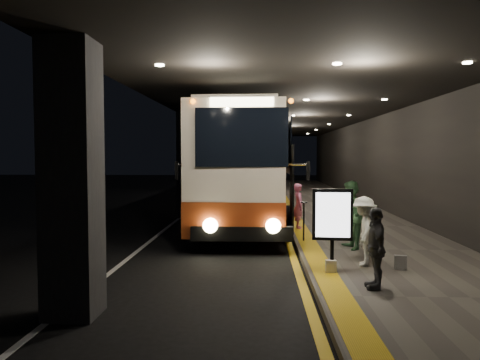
{
  "coord_description": "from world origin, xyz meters",
  "views": [
    {
      "loc": [
        1.48,
        -15.31,
        2.6
      ],
      "look_at": [
        0.79,
        1.42,
        1.7
      ],
      "focal_mm": 35.0,
      "sensor_mm": 36.0,
      "label": 1
    }
  ],
  "objects": [
    {
      "name": "tactile_strip",
      "position": [
        2.85,
        5.0,
        0.16
      ],
      "size": [
        0.5,
        50.0,
        0.01
      ],
      "primitive_type": "cube",
      "color": "gold",
      "rests_on": "sidewalk"
    },
    {
      "name": "support_columns",
      "position": [
        -1.5,
        4.0,
        2.2
      ],
      "size": [
        0.8,
        24.8,
        4.4
      ],
      "color": "black",
      "rests_on": "ground"
    },
    {
      "name": "stanchion_post",
      "position": [
        2.75,
        -2.05,
        0.7
      ],
      "size": [
        0.05,
        0.05,
        1.1
      ],
      "primitive_type": "cylinder",
      "color": "black",
      "rests_on": "sidewalk"
    },
    {
      "name": "coach_main",
      "position": [
        1.04,
        2.89,
        1.95
      ],
      "size": [
        3.12,
        13.09,
        4.06
      ],
      "rotation": [
        0.0,
        0.0,
        -0.03
      ],
      "color": "beige",
      "rests_on": "ground"
    },
    {
      "name": "terminal_wall",
      "position": [
        7.0,
        5.0,
        3.0
      ],
      "size": [
        0.1,
        50.0,
        6.0
      ],
      "primitive_type": "cube",
      "color": "black",
      "rests_on": "ground"
    },
    {
      "name": "ground",
      "position": [
        0.0,
        0.0,
        0.0
      ],
      "size": [
        90.0,
        90.0,
        0.0
      ],
      "primitive_type": "plane",
      "color": "black"
    },
    {
      "name": "bag_plain",
      "position": [
        2.97,
        -5.66,
        0.28
      ],
      "size": [
        0.22,
        0.13,
        0.27
      ],
      "primitive_type": "cube",
      "rotation": [
        0.0,
        0.0,
        0.03
      ],
      "color": "silver",
      "rests_on": "sidewalk"
    },
    {
      "name": "coach_third",
      "position": [
        0.88,
        32.28,
        1.77
      ],
      "size": [
        2.53,
        11.73,
        3.68
      ],
      "rotation": [
        0.0,
        0.0,
        -0.01
      ],
      "color": "beige",
      "rests_on": "ground"
    },
    {
      "name": "info_sign",
      "position": [
        3.0,
        -5.62,
        1.33
      ],
      "size": [
        0.83,
        0.2,
        1.75
      ],
      "rotation": [
        0.0,
        0.0,
        -0.1
      ],
      "color": "black",
      "rests_on": "sidewalk"
    },
    {
      "name": "lane_line_white",
      "position": [
        -1.8,
        5.0,
        0.01
      ],
      "size": [
        0.12,
        50.0,
        0.01
      ],
      "primitive_type": "cube",
      "color": "silver",
      "rests_on": "ground"
    },
    {
      "name": "passenger_waiting_white",
      "position": [
        3.8,
        -4.93,
        0.92
      ],
      "size": [
        0.67,
        1.07,
        1.53
      ],
      "primitive_type": "imported",
      "rotation": [
        0.0,
        0.0,
        -1.79
      ],
      "color": "silver",
      "rests_on": "sidewalk"
    },
    {
      "name": "canopy",
      "position": [
        2.5,
        5.0,
        4.6
      ],
      "size": [
        9.0,
        50.0,
        0.4
      ],
      "primitive_type": "cube",
      "color": "black",
      "rests_on": "support_columns"
    },
    {
      "name": "bag_polka",
      "position": [
        4.5,
        -5.32,
        0.3
      ],
      "size": [
        0.27,
        0.16,
        0.31
      ],
      "primitive_type": "cube",
      "rotation": [
        0.0,
        0.0,
        -0.2
      ],
      "color": "black",
      "rests_on": "sidewalk"
    },
    {
      "name": "passenger_waiting_green",
      "position": [
        3.85,
        -3.17,
        1.04
      ],
      "size": [
        0.69,
        0.95,
        1.78
      ],
      "primitive_type": "imported",
      "rotation": [
        0.0,
        0.0,
        -1.38
      ],
      "color": "#43794C",
      "rests_on": "sidewalk"
    },
    {
      "name": "passenger_boarding",
      "position": [
        2.8,
        0.26,
        0.9
      ],
      "size": [
        0.38,
        0.56,
        1.5
      ],
      "primitive_type": "imported",
      "rotation": [
        0.0,
        0.0,
        1.62
      ],
      "color": "#D96594",
      "rests_on": "sidewalk"
    },
    {
      "name": "coach_second",
      "position": [
        0.95,
        15.19,
        1.68
      ],
      "size": [
        2.69,
        11.19,
        3.49
      ],
      "rotation": [
        0.0,
        0.0,
        -0.03
      ],
      "color": "beige",
      "rests_on": "ground"
    },
    {
      "name": "kerb_stripe_yellow",
      "position": [
        2.35,
        5.0,
        0.01
      ],
      "size": [
        0.18,
        50.0,
        0.01
      ],
      "primitive_type": "cube",
      "color": "gold",
      "rests_on": "ground"
    },
    {
      "name": "passenger_waiting_grey",
      "position": [
        3.61,
        -6.75,
        0.9
      ],
      "size": [
        0.49,
        0.9,
        1.5
      ],
      "primitive_type": "imported",
      "rotation": [
        0.0,
        0.0,
        -1.62
      ],
      "color": "#454449",
      "rests_on": "sidewalk"
    },
    {
      "name": "sidewalk",
      "position": [
        4.75,
        5.0,
        0.07
      ],
      "size": [
        4.5,
        50.0,
        0.15
      ],
      "primitive_type": "cube",
      "color": "#514C44",
      "rests_on": "ground"
    }
  ]
}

